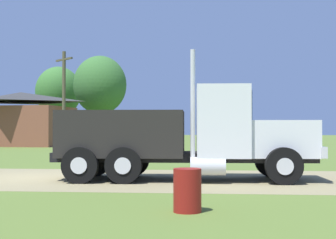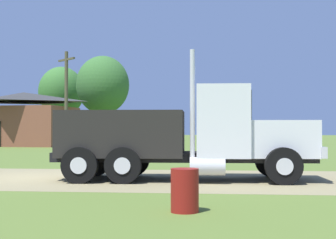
# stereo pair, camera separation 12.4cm
# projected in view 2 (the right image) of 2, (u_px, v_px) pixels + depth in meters

# --- Properties ---
(ground_plane) EXTENTS (200.00, 200.00, 0.00)m
(ground_plane) POSITION_uv_depth(u_px,v_px,m) (32.00, 178.00, 15.34)
(ground_plane) COLOR #536A2A
(dirt_track) EXTENTS (120.00, 6.50, 0.01)m
(dirt_track) POSITION_uv_depth(u_px,v_px,m) (32.00, 178.00, 15.34)
(dirt_track) COLOR #867B55
(dirt_track) RESTS_ON ground_plane
(truck_foreground_white) EXTENTS (8.06, 2.80, 3.86)m
(truck_foreground_white) POSITION_uv_depth(u_px,v_px,m) (182.00, 136.00, 14.69)
(truck_foreground_white) COLOR black
(truck_foreground_white) RESTS_ON ground_plane
(steel_barrel) EXTENTS (0.53, 0.53, 0.82)m
(steel_barrel) POSITION_uv_depth(u_px,v_px,m) (185.00, 190.00, 9.04)
(steel_barrel) COLOR maroon
(steel_barrel) RESTS_ON ground_plane
(shed_building) EXTENTS (9.46, 7.54, 4.87)m
(shed_building) POSITION_uv_depth(u_px,v_px,m) (23.00, 120.00, 43.71)
(shed_building) COLOR brown
(shed_building) RESTS_ON ground_plane
(utility_pole_far) EXTENTS (1.73, 1.58, 7.34)m
(utility_pole_far) POSITION_uv_depth(u_px,v_px,m) (66.00, 97.00, 35.92)
(utility_pole_far) COLOR #4C4731
(utility_pole_far) RESTS_ON ground_plane
(tree_mid) EXTENTS (5.26, 5.26, 8.76)m
(tree_mid) POSITION_uv_depth(u_px,v_px,m) (61.00, 92.00, 55.88)
(tree_mid) COLOR #513823
(tree_mid) RESTS_ON ground_plane
(tree_right) EXTENTS (5.49, 5.49, 9.12)m
(tree_right) POSITION_uv_depth(u_px,v_px,m) (103.00, 85.00, 49.94)
(tree_right) COLOR #513823
(tree_right) RESTS_ON ground_plane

